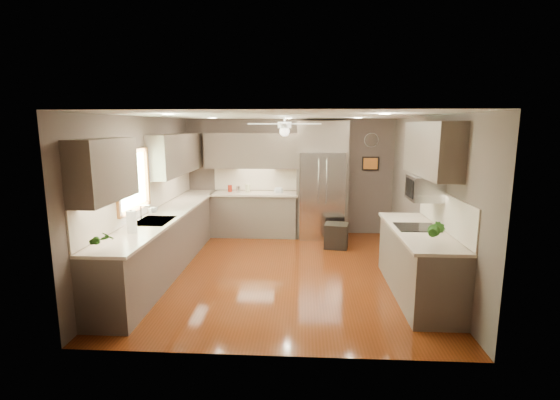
# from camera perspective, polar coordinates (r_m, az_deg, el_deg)

# --- Properties ---
(floor) EXTENTS (5.00, 5.00, 0.00)m
(floor) POSITION_cam_1_polar(r_m,az_deg,el_deg) (6.76, 0.48, -9.95)
(floor) COLOR #50200A
(floor) RESTS_ON ground
(ceiling) EXTENTS (5.00, 5.00, 0.00)m
(ceiling) POSITION_cam_1_polar(r_m,az_deg,el_deg) (6.34, 0.51, 11.76)
(ceiling) COLOR white
(ceiling) RESTS_ON ground
(wall_back) EXTENTS (4.50, 0.00, 4.50)m
(wall_back) POSITION_cam_1_polar(r_m,az_deg,el_deg) (8.90, 1.30, 3.30)
(wall_back) COLOR brown
(wall_back) RESTS_ON ground
(wall_front) EXTENTS (4.50, 0.00, 4.50)m
(wall_front) POSITION_cam_1_polar(r_m,az_deg,el_deg) (3.99, -1.29, -5.57)
(wall_front) COLOR brown
(wall_front) RESTS_ON ground
(wall_left) EXTENTS (0.00, 5.00, 5.00)m
(wall_left) POSITION_cam_1_polar(r_m,az_deg,el_deg) (6.91, -18.47, 0.71)
(wall_left) COLOR brown
(wall_left) RESTS_ON ground
(wall_right) EXTENTS (0.00, 5.00, 5.00)m
(wall_right) POSITION_cam_1_polar(r_m,az_deg,el_deg) (6.71, 20.07, 0.33)
(wall_right) COLOR brown
(wall_right) RESTS_ON ground
(canister_a) EXTENTS (0.11, 0.11, 0.15)m
(canister_a) POSITION_cam_1_polar(r_m,az_deg,el_deg) (8.80, -7.05, 1.63)
(canister_a) COLOR maroon
(canister_a) RESTS_ON back_run
(canister_b) EXTENTS (0.11, 0.11, 0.14)m
(canister_b) POSITION_cam_1_polar(r_m,az_deg,el_deg) (8.75, -5.88, 1.53)
(canister_b) COLOR silver
(canister_b) RESTS_ON back_run
(canister_c) EXTENTS (0.13, 0.13, 0.17)m
(canister_c) POSITION_cam_1_polar(r_m,az_deg,el_deg) (8.73, -4.56, 1.67)
(canister_c) COLOR beige
(canister_c) RESTS_ON back_run
(soap_bottle) EXTENTS (0.11, 0.11, 0.18)m
(soap_bottle) POSITION_cam_1_polar(r_m,az_deg,el_deg) (6.78, -17.48, -1.33)
(soap_bottle) COLOR white
(soap_bottle) RESTS_ON left_run
(potted_plant_left) EXTENTS (0.19, 0.16, 0.31)m
(potted_plant_left) POSITION_cam_1_polar(r_m,az_deg,el_deg) (5.00, -23.64, -5.03)
(potted_plant_left) COLOR #255A19
(potted_plant_left) RESTS_ON left_run
(potted_plant_right) EXTENTS (0.24, 0.22, 0.35)m
(potted_plant_right) POSITION_cam_1_polar(r_m,az_deg,el_deg) (5.24, 21.16, -3.97)
(potted_plant_right) COLOR #255A19
(potted_plant_right) RESTS_ON right_run
(bowl) EXTENTS (0.23, 0.23, 0.05)m
(bowl) POSITION_cam_1_polar(r_m,az_deg,el_deg) (8.64, -0.22, 1.16)
(bowl) COLOR beige
(bowl) RESTS_ON back_run
(left_run) EXTENTS (0.65, 4.70, 1.45)m
(left_run) POSITION_cam_1_polar(r_m,az_deg,el_deg) (7.11, -15.45, -5.19)
(left_run) COLOR brown
(left_run) RESTS_ON ground
(back_run) EXTENTS (1.85, 0.65, 1.45)m
(back_run) POSITION_cam_1_polar(r_m,az_deg,el_deg) (8.79, -3.52, -1.87)
(back_run) COLOR brown
(back_run) RESTS_ON ground
(uppers) EXTENTS (4.50, 4.70, 0.95)m
(uppers) POSITION_cam_1_polar(r_m,az_deg,el_deg) (7.13, -5.21, 6.51)
(uppers) COLOR brown
(uppers) RESTS_ON wall_left
(window) EXTENTS (0.05, 1.12, 0.92)m
(window) POSITION_cam_1_polar(r_m,az_deg,el_deg) (6.40, -20.02, 2.60)
(window) COLOR #BFF2B2
(window) RESTS_ON wall_left
(sink) EXTENTS (0.50, 0.70, 0.32)m
(sink) POSITION_cam_1_polar(r_m,az_deg,el_deg) (6.41, -17.29, -3.09)
(sink) COLOR silver
(sink) RESTS_ON left_run
(refrigerator) EXTENTS (1.06, 0.75, 2.45)m
(refrigerator) POSITION_cam_1_polar(r_m,az_deg,el_deg) (8.57, 5.90, 2.55)
(refrigerator) COLOR silver
(refrigerator) RESTS_ON ground
(right_run) EXTENTS (0.70, 2.20, 1.45)m
(right_run) POSITION_cam_1_polar(r_m,az_deg,el_deg) (6.05, 18.84, -8.12)
(right_run) COLOR brown
(right_run) RESTS_ON ground
(microwave) EXTENTS (0.43, 0.55, 0.34)m
(microwave) POSITION_cam_1_polar(r_m,az_deg,el_deg) (6.09, 19.65, 1.58)
(microwave) COLOR silver
(microwave) RESTS_ON wall_right
(ceiling_fan) EXTENTS (1.18, 1.18, 0.32)m
(ceiling_fan) POSITION_cam_1_polar(r_m,az_deg,el_deg) (6.63, 0.64, 10.25)
(ceiling_fan) COLOR white
(ceiling_fan) RESTS_ON ceiling
(recessed_lights) EXTENTS (2.84, 3.14, 0.01)m
(recessed_lights) POSITION_cam_1_polar(r_m,az_deg,el_deg) (6.74, 0.34, 11.63)
(recessed_lights) COLOR white
(recessed_lights) RESTS_ON ceiling
(wall_clock) EXTENTS (0.30, 0.03, 0.30)m
(wall_clock) POSITION_cam_1_polar(r_m,az_deg,el_deg) (8.93, 12.72, 8.22)
(wall_clock) COLOR white
(wall_clock) RESTS_ON wall_back
(framed_print) EXTENTS (0.36, 0.03, 0.30)m
(framed_print) POSITION_cam_1_polar(r_m,az_deg,el_deg) (8.96, 12.60, 5.02)
(framed_print) COLOR black
(framed_print) RESTS_ON wall_back
(stool) EXTENTS (0.50, 0.50, 0.50)m
(stool) POSITION_cam_1_polar(r_m,az_deg,el_deg) (8.02, 7.92, -4.97)
(stool) COLOR black
(stool) RESTS_ON ground
(paper_towel) EXTENTS (0.13, 0.13, 0.34)m
(paper_towel) POSITION_cam_1_polar(r_m,az_deg,el_deg) (5.76, -20.15, -2.98)
(paper_towel) COLOR white
(paper_towel) RESTS_ON left_run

